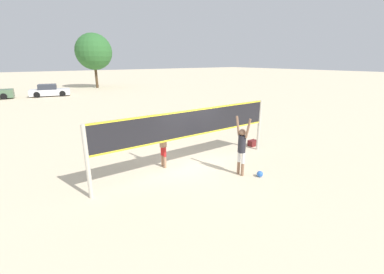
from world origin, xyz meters
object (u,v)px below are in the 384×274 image
(tree_left_cluster, at_px, (94,52))
(parked_car_mid, at_px, (50,91))
(volleyball_net, at_px, (192,128))
(player_spiker, at_px, (242,145))
(volleyball, at_px, (260,174))
(gear_bag, at_px, (253,143))
(player_blocker, at_px, (163,141))

(tree_left_cluster, bearing_deg, parked_car_mid, -139.36)
(volleyball_net, height_order, player_spiker, volleyball_net)
(volleyball, xyz_separation_m, gear_bag, (2.46, 2.53, 0.03))
(volleyball_net, bearing_deg, tree_left_cluster, 79.89)
(volleyball_net, xyz_separation_m, tree_left_cluster, (5.79, 32.49, 3.54))
(player_spiker, relative_size, parked_car_mid, 0.49)
(volleyball_net, distance_m, volleyball, 2.98)
(volleyball_net, xyz_separation_m, gear_bag, (4.02, 0.49, -1.47))
(player_spiker, xyz_separation_m, tree_left_cluster, (4.68, 33.99, 4.01))
(tree_left_cluster, bearing_deg, player_spiker, -97.84)
(volleyball_net, relative_size, player_spiker, 3.57)
(volleyball_net, xyz_separation_m, player_blocker, (-0.82, 0.77, -0.52))
(volleyball_net, height_order, gear_bag, volleyball_net)
(player_blocker, height_order, gear_bag, player_blocker)
(player_blocker, bearing_deg, player_spiker, 40.42)
(volleyball_net, height_order, volleyball, volleyball_net)
(player_blocker, distance_m, tree_left_cluster, 32.66)
(player_blocker, bearing_deg, parked_car_mid, -178.76)
(player_spiker, height_order, volleyball, player_spiker)
(volleyball, height_order, parked_car_mid, parked_car_mid)
(gear_bag, xyz_separation_m, parked_car_mid, (-5.39, 25.86, 0.47))
(tree_left_cluster, bearing_deg, volleyball_net, -100.11)
(player_blocker, xyz_separation_m, volleyball, (2.38, -2.81, -0.98))
(player_spiker, height_order, parked_car_mid, player_spiker)
(volleyball_net, height_order, parked_car_mid, volleyball_net)
(volleyball, bearing_deg, player_spiker, 129.33)
(player_blocker, height_order, parked_car_mid, player_blocker)
(player_blocker, xyz_separation_m, gear_bag, (4.84, -0.28, -0.95))
(volleyball_net, bearing_deg, player_spiker, -53.39)
(tree_left_cluster, bearing_deg, player_blocker, -101.77)
(volleyball_net, distance_m, gear_bag, 4.31)
(volleyball_net, xyz_separation_m, volleyball, (1.56, -2.04, -1.50))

